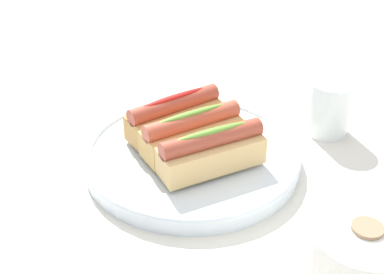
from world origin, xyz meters
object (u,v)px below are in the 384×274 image
hotdog_side (212,151)px  water_glass (329,110)px  serving_bowl (192,156)px  hotdog_back (192,132)px  hotdog_front (174,116)px

hotdog_side → water_glass: 0.24m
serving_bowl → water_glass: size_ratio=3.58×
serving_bowl → hotdog_back: bearing=-24.0°
hotdog_front → water_glass: 0.25m
hotdog_front → serving_bowl: bearing=90.0°
hotdog_front → water_glass: size_ratio=1.71×
serving_bowl → water_glass: (-0.24, 0.03, 0.03)m
serving_bowl → hotdog_back: hotdog_back is taller
hotdog_front → hotdog_back: same height
water_glass → hotdog_back: bearing=-6.6°
serving_bowl → water_glass: 0.24m
serving_bowl → hotdog_front: (-0.00, -0.05, 0.04)m
water_glass → serving_bowl: bearing=-6.6°
serving_bowl → water_glass: water_glass is taller
water_glass → hotdog_side: bearing=6.6°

